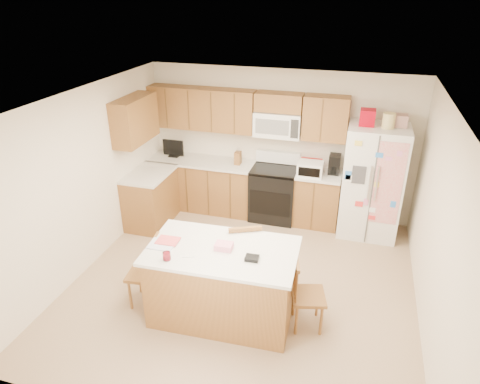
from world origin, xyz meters
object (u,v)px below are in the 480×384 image
(windsor_chair_left, at_px, (146,273))
(windsor_chair_right, at_px, (306,295))
(windsor_chair_back, at_px, (243,257))
(refrigerator, at_px, (372,181))
(island, at_px, (223,282))
(stove, at_px, (274,192))

(windsor_chair_left, distance_m, windsor_chair_right, 1.99)
(windsor_chair_left, relative_size, windsor_chair_back, 0.94)
(refrigerator, relative_size, island, 1.15)
(island, relative_size, windsor_chair_left, 1.87)
(refrigerator, xyz_separation_m, windsor_chair_left, (-2.63, -2.58, -0.47))
(island, bearing_deg, refrigerator, 57.05)
(windsor_chair_left, bearing_deg, island, 2.99)
(stove, relative_size, windsor_chair_left, 1.19)
(windsor_chair_left, relative_size, windsor_chair_right, 1.03)
(windsor_chair_left, height_order, windsor_chair_back, windsor_chair_back)
(stove, distance_m, windsor_chair_back, 2.01)
(refrigerator, xyz_separation_m, windsor_chair_back, (-1.55, -1.95, -0.44))
(windsor_chair_back, bearing_deg, stove, 90.58)
(windsor_chair_left, bearing_deg, windsor_chair_back, 30.37)
(island, distance_m, windsor_chair_left, 0.99)
(stove, height_order, windsor_chair_left, stove)
(windsor_chair_back, xyz_separation_m, windsor_chair_right, (0.90, -0.49, -0.04))
(stove, bearing_deg, windsor_chair_back, -89.42)
(stove, height_order, island, stove)
(island, height_order, windsor_chair_back, island)
(windsor_chair_back, bearing_deg, windsor_chair_left, -149.63)
(stove, height_order, windsor_chair_back, stove)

